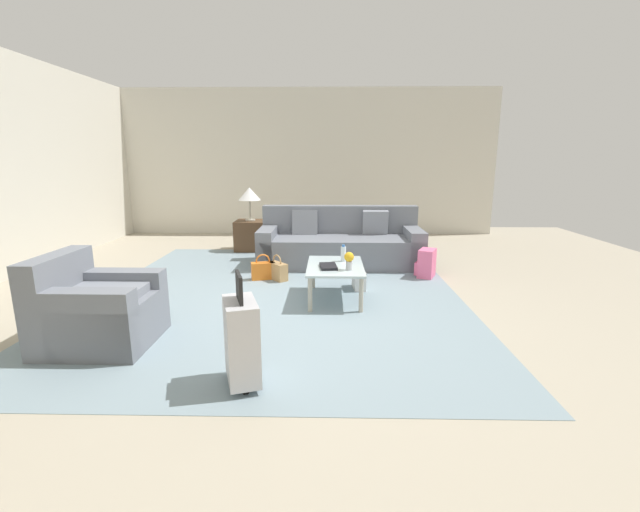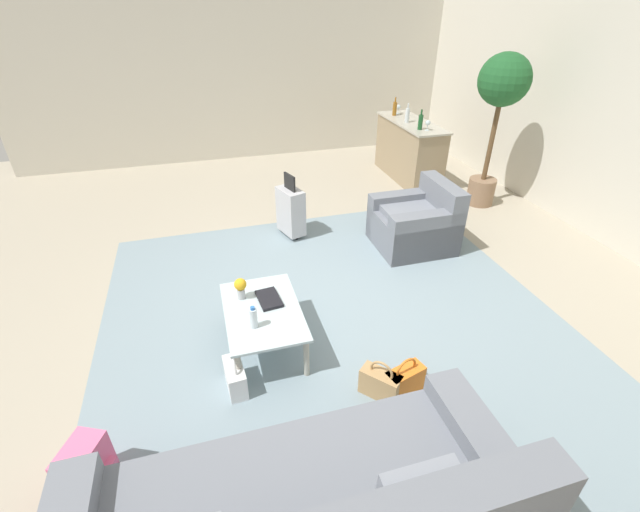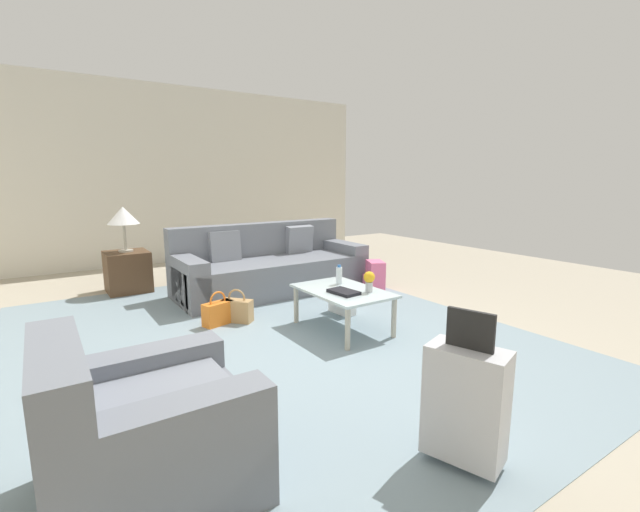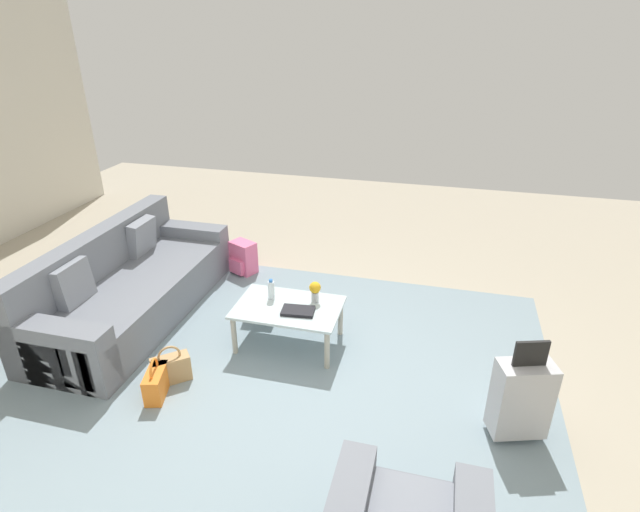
% 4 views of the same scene
% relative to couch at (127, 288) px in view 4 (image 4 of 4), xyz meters
% --- Properties ---
extents(ground_plane, '(12.00, 12.00, 0.00)m').
position_rel_couch_xyz_m(ground_plane, '(-2.20, 0.60, -0.30)').
color(ground_plane, '#A89E89').
extents(area_rug, '(5.20, 4.40, 0.01)m').
position_rel_couch_xyz_m(area_rug, '(-1.60, 0.80, -0.29)').
color(area_rug, gray).
rests_on(area_rug, ground).
extents(couch, '(1.00, 2.50, 0.89)m').
position_rel_couch_xyz_m(couch, '(0.00, 0.00, 0.00)').
color(couch, slate).
rests_on(couch, ground).
extents(coffee_table, '(0.99, 0.65, 0.42)m').
position_rel_couch_xyz_m(coffee_table, '(-1.80, 0.10, 0.06)').
color(coffee_table, silver).
rests_on(coffee_table, ground).
extents(water_bottle, '(0.06, 0.06, 0.20)m').
position_rel_couch_xyz_m(water_bottle, '(-1.60, 0.00, 0.21)').
color(water_bottle, silver).
rests_on(water_bottle, coffee_table).
extents(coffee_table_book, '(0.31, 0.21, 0.03)m').
position_rel_couch_xyz_m(coffee_table_book, '(-1.92, 0.18, 0.13)').
color(coffee_table_book, black).
rests_on(coffee_table_book, coffee_table).
extents(flower_vase, '(0.11, 0.11, 0.21)m').
position_rel_couch_xyz_m(flower_vase, '(-2.02, -0.05, 0.24)').
color(flower_vase, '#B2B7BC').
rests_on(flower_vase, coffee_table).
extents(suitcase_silver, '(0.45, 0.33, 0.85)m').
position_rel_couch_xyz_m(suitcase_silver, '(-3.80, 0.80, 0.06)').
color(suitcase_silver, '#B7B7BC').
rests_on(suitcase_silver, ground).
extents(handbag_tan, '(0.33, 0.32, 0.36)m').
position_rel_couch_xyz_m(handbag_tan, '(-0.99, 0.88, -0.17)').
color(handbag_tan, tan).
rests_on(handbag_tan, ground).
extents(handbag_white, '(0.33, 0.16, 0.36)m').
position_rel_couch_xyz_m(handbag_white, '(-1.38, -0.21, -0.17)').
color(handbag_white, white).
rests_on(handbag_white, ground).
extents(handbag_orange, '(0.22, 0.35, 0.36)m').
position_rel_couch_xyz_m(handbag_orange, '(-0.97, 1.08, -0.17)').
color(handbag_orange, orange).
rests_on(handbag_orange, ground).
extents(backpack_pink, '(0.36, 0.33, 0.40)m').
position_rel_couch_xyz_m(backpack_pink, '(-0.80, -1.19, -0.11)').
color(backpack_pink, pink).
rests_on(backpack_pink, ground).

